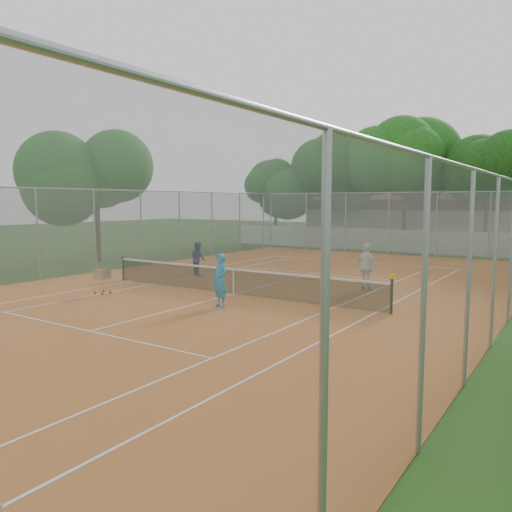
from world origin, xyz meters
The scene contains 12 objects.
ground centered at (0.00, 0.00, 0.00)m, with size 120.00×120.00×0.00m, color #16340E.
court_pad centered at (0.00, 0.00, 0.01)m, with size 18.00×34.00×0.02m, color #BC6024.
court_lines centered at (0.00, 0.00, 0.02)m, with size 10.98×23.78×0.01m, color white.
tennis_net centered at (0.00, 0.00, 0.51)m, with size 11.88×0.10×0.98m, color black.
perimeter_fence centered at (0.00, 0.00, 2.00)m, with size 18.00×34.00×4.00m, color slate.
boundary_wall centered at (0.00, 19.00, 0.75)m, with size 26.00×0.30×1.50m, color white.
clubhouse centered at (-2.00, 29.00, 2.20)m, with size 16.40×9.00×4.40m, color beige.
tropical_trees centered at (0.00, 22.00, 5.00)m, with size 29.00×19.00×10.00m, color #0D350D.
player_near centered at (1.03, -2.12, 0.90)m, with size 0.64×0.42×1.75m, color #187FCC.
player_far_left centered at (-4.13, 2.87, 0.80)m, with size 0.76×0.59×1.56m, color #201B52.
player_far_right centered at (3.78, 3.48, 0.93)m, with size 1.07×0.44×1.82m, color silver.
ball_hopper centered at (-4.00, -2.71, 0.53)m, with size 0.49×0.49×1.01m, color silver.
Camera 1 is at (10.75, -14.65, 3.42)m, focal length 35.00 mm.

